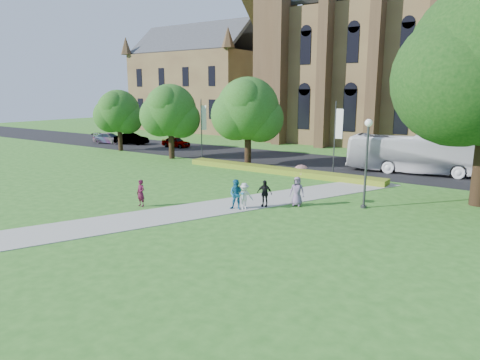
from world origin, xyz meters
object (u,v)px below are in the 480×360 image
Objects in this scene: tour_coach at (419,154)px; car_1 at (131,139)px; car_2 at (110,138)px; streetlamp at (367,153)px; pedestrian_0 at (141,193)px; car_0 at (176,142)px.

tour_coach is 35.04m from car_1.
car_1 is 0.95× the size of car_2.
streetlamp is 13.49m from pedestrian_0.
car_0 is at bearing 153.13° from streetlamp.
tour_coach reaches higher than car_2.
tour_coach is 38.33m from car_2.
car_0 is 6.82m from car_1.
car_2 is (-10.00, -1.95, 0.03)m from car_0.
car_2 is (-38.31, -0.85, -0.94)m from tour_coach.
pedestrian_0 reaches higher than car_2.
car_0 is 0.81× the size of car_2.
pedestrian_0 is (23.79, -20.43, 0.11)m from car_1.
car_1 is (-34.87, 13.15, -2.56)m from streetlamp.
pedestrian_0 is at bearing -150.61° from car_1.
car_2 is (-38.15, 12.32, -2.61)m from streetlamp.
car_1 is at bearing 138.91° from pedestrian_0.
streetlamp is 40.18m from car_2.
streetlamp reaches higher than tour_coach.
streetlamp is 37.36m from car_1.
tour_coach is at bearing -94.53° from car_0.
car_2 is at bearing 82.59° from tour_coach.
car_2 is 2.84× the size of pedestrian_0.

